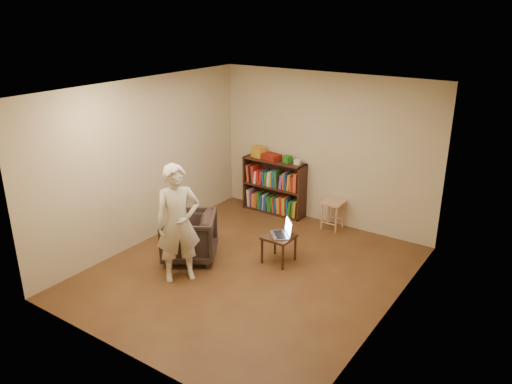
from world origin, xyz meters
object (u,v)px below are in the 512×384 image
Objects in this scene: bookshelf at (274,189)px; person at (178,224)px; side_table at (279,240)px; armchair at (189,237)px; stool at (333,207)px; laptop at (283,232)px.

bookshelf is 0.72× the size of person.
armchair is at bearing -150.44° from side_table.
stool is 2.55m from armchair.
stool is at bearing 132.51° from laptop.
laptop is 0.26× the size of person.
bookshelf is 2.83× the size of side_table.
stool is 1.15× the size of laptop.
side_table is 0.15m from laptop.
side_table is at bearing -55.72° from bookshelf.
side_table is (1.17, 0.66, -0.01)m from armchair.
person reaches higher than side_table.
laptop is (0.04, 0.05, 0.13)m from side_table.
bookshelf is at bearing 171.81° from laptop.
stool reaches higher than side_table.
side_table is at bearing -94.70° from stool.
bookshelf is 2.44× the size of stool.
laptop is 1.57m from person.
bookshelf reaches higher than side_table.
armchair is 1.35m from side_table.
laptop reaches higher than stool.
stool is at bearing 116.30° from armchair.
armchair is 0.76m from person.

